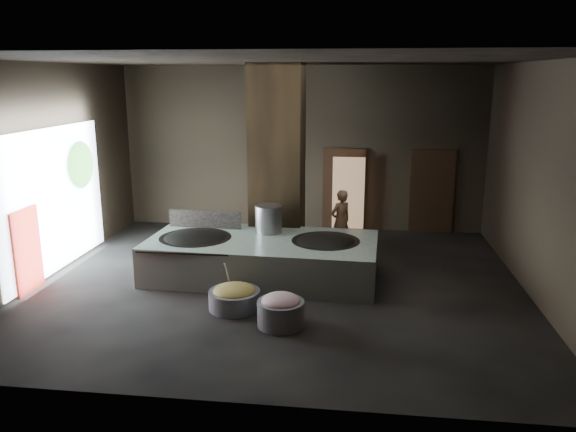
# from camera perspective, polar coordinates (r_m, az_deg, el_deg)

# --- Properties ---
(floor) EXTENTS (10.00, 9.00, 0.10)m
(floor) POSITION_cam_1_polar(r_m,az_deg,el_deg) (11.87, -0.92, -6.99)
(floor) COLOR black
(floor) RESTS_ON ground
(ceiling) EXTENTS (10.00, 9.00, 0.10)m
(ceiling) POSITION_cam_1_polar(r_m,az_deg,el_deg) (11.09, -1.01, 15.79)
(ceiling) COLOR black
(ceiling) RESTS_ON back_wall
(back_wall) EXTENTS (10.00, 0.10, 4.50)m
(back_wall) POSITION_cam_1_polar(r_m,az_deg,el_deg) (15.72, 1.40, 6.85)
(back_wall) COLOR black
(back_wall) RESTS_ON ground
(front_wall) EXTENTS (10.00, 0.10, 4.50)m
(front_wall) POSITION_cam_1_polar(r_m,az_deg,el_deg) (6.89, -6.32, -2.53)
(front_wall) COLOR black
(front_wall) RESTS_ON ground
(left_wall) EXTENTS (0.10, 9.00, 4.50)m
(left_wall) POSITION_cam_1_polar(r_m,az_deg,el_deg) (12.97, -23.71, 4.15)
(left_wall) COLOR black
(left_wall) RESTS_ON ground
(right_wall) EXTENTS (0.10, 9.00, 4.50)m
(right_wall) POSITION_cam_1_polar(r_m,az_deg,el_deg) (11.67, 24.43, 3.11)
(right_wall) COLOR black
(right_wall) RESTS_ON ground
(pillar) EXTENTS (1.20, 1.20, 4.50)m
(pillar) POSITION_cam_1_polar(r_m,az_deg,el_deg) (13.15, -1.09, 5.46)
(pillar) COLOR black
(pillar) RESTS_ON ground
(hearth_platform) EXTENTS (4.94, 2.54, 0.84)m
(hearth_platform) POSITION_cam_1_polar(r_m,az_deg,el_deg) (12.08, -2.62, -4.26)
(hearth_platform) COLOR #A4B6A4
(hearth_platform) RESTS_ON ground
(platform_cap) EXTENTS (4.73, 2.27, 0.03)m
(platform_cap) POSITION_cam_1_polar(r_m,az_deg,el_deg) (11.96, -2.64, -2.47)
(platform_cap) COLOR black
(platform_cap) RESTS_ON hearth_platform
(wok_left) EXTENTS (1.52, 1.52, 0.42)m
(wok_left) POSITION_cam_1_polar(r_m,az_deg,el_deg) (12.26, -9.38, -2.55)
(wok_left) COLOR black
(wok_left) RESTS_ON hearth_platform
(wok_left_rim) EXTENTS (1.55, 1.55, 0.05)m
(wok_left_rim) POSITION_cam_1_polar(r_m,az_deg,el_deg) (12.24, -9.39, -2.24)
(wok_left_rim) COLOR black
(wok_left_rim) RESTS_ON hearth_platform
(wok_right) EXTENTS (1.42, 1.42, 0.40)m
(wok_right) POSITION_cam_1_polar(r_m,az_deg,el_deg) (11.88, 3.84, -2.93)
(wok_right) COLOR black
(wok_right) RESTS_ON hearth_platform
(wok_right_rim) EXTENTS (1.45, 1.45, 0.05)m
(wok_right_rim) POSITION_cam_1_polar(r_m,az_deg,el_deg) (11.86, 3.85, -2.60)
(wok_right_rim) COLOR black
(wok_right_rim) RESTS_ON hearth_platform
(stock_pot) EXTENTS (0.59, 0.59, 0.63)m
(stock_pot) POSITION_cam_1_polar(r_m,az_deg,el_deg) (12.40, -2.00, -0.37)
(stock_pot) COLOR #95959B
(stock_pot) RESTS_ON hearth_platform
(splash_guard) EXTENTS (1.68, 0.14, 0.42)m
(splash_guard) POSITION_cam_1_polar(r_m,az_deg,el_deg) (12.93, -8.43, -0.37)
(splash_guard) COLOR black
(splash_guard) RESTS_ON hearth_platform
(cook) EXTENTS (0.67, 0.65, 1.56)m
(cook) POSITION_cam_1_polar(r_m,az_deg,el_deg) (13.67, 5.36, -0.56)
(cook) COLOR #9A6F4E
(cook) RESTS_ON ground
(veg_basin) EXTENTS (1.21, 1.21, 0.35)m
(veg_basin) POSITION_cam_1_polar(r_m,az_deg,el_deg) (10.57, -5.45, -8.46)
(veg_basin) COLOR slate
(veg_basin) RESTS_ON ground
(veg_fill) EXTENTS (0.79, 0.79, 0.24)m
(veg_fill) POSITION_cam_1_polar(r_m,az_deg,el_deg) (10.51, -5.47, -7.58)
(veg_fill) COLOR olive
(veg_fill) RESTS_ON veg_basin
(ladle) EXTENTS (0.07, 0.38, 0.68)m
(ladle) POSITION_cam_1_polar(r_m,az_deg,el_deg) (10.60, -6.12, -6.23)
(ladle) COLOR #95959B
(ladle) RESTS_ON veg_basin
(meat_basin) EXTENTS (0.90, 0.90, 0.45)m
(meat_basin) POSITION_cam_1_polar(r_m,az_deg,el_deg) (9.84, -0.73, -9.86)
(meat_basin) COLOR slate
(meat_basin) RESTS_ON ground
(meat_fill) EXTENTS (0.68, 0.68, 0.26)m
(meat_fill) POSITION_cam_1_polar(r_m,az_deg,el_deg) (9.75, -0.74, -8.65)
(meat_fill) COLOR #B86E7F
(meat_fill) RESTS_ON meat_basin
(doorway_near) EXTENTS (1.18, 0.08, 2.38)m
(doorway_near) POSITION_cam_1_polar(r_m,az_deg,el_deg) (15.74, 5.69, 2.55)
(doorway_near) COLOR black
(doorway_near) RESTS_ON ground
(doorway_near_glow) EXTENTS (0.87, 0.04, 2.06)m
(doorway_near_glow) POSITION_cam_1_polar(r_m,az_deg,el_deg) (15.51, 6.14, 2.19)
(doorway_near_glow) COLOR #8C6647
(doorway_near_glow) RESTS_ON ground
(doorway_far) EXTENTS (1.18, 0.08, 2.38)m
(doorway_far) POSITION_cam_1_polar(r_m,az_deg,el_deg) (15.86, 14.39, 2.27)
(doorway_far) COLOR black
(doorway_far) RESTS_ON ground
(doorway_far_glow) EXTENTS (0.78, 0.04, 1.86)m
(doorway_far_glow) POSITION_cam_1_polar(r_m,az_deg,el_deg) (15.98, 14.78, 2.15)
(doorway_far_glow) COLOR #8C6647
(doorway_far_glow) RESTS_ON ground
(left_opening) EXTENTS (0.04, 4.20, 3.10)m
(left_opening) POSITION_cam_1_polar(r_m,az_deg,el_deg) (13.20, -22.62, 1.53)
(left_opening) COLOR white
(left_opening) RESTS_ON ground
(pavilion_sliver) EXTENTS (0.05, 0.90, 1.70)m
(pavilion_sliver) POSITION_cam_1_polar(r_m,az_deg,el_deg) (12.26, -24.97, -3.22)
(pavilion_sliver) COLOR maroon
(pavilion_sliver) RESTS_ON ground
(tree_silhouette) EXTENTS (0.28, 1.10, 1.10)m
(tree_silhouette) POSITION_cam_1_polar(r_m,az_deg,el_deg) (14.00, -20.30, 4.90)
(tree_silhouette) COLOR #194714
(tree_silhouette) RESTS_ON left_opening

